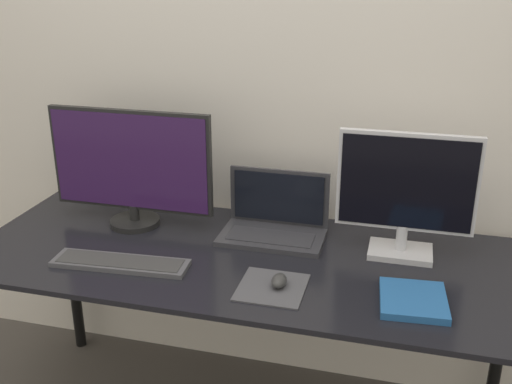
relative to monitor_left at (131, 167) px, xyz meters
name	(u,v)px	position (x,y,z in m)	size (l,w,h in m)	color
wall_back	(278,75)	(0.47, 0.30, 0.30)	(7.00, 0.05, 2.50)	silver
desk	(247,277)	(0.47, -0.14, -0.30)	(1.86, 0.74, 0.73)	black
monitor_left	(131,167)	(0.00, 0.00, 0.00)	(0.60, 0.18, 0.43)	black
monitor_right	(406,192)	(0.96, 0.00, 0.00)	(0.44, 0.14, 0.42)	silver
laptop	(275,220)	(0.52, 0.04, -0.17)	(0.36, 0.22, 0.22)	#333338
keyboard	(120,263)	(0.10, -0.31, -0.22)	(0.45, 0.14, 0.02)	#4C4C51
mousepad	(272,287)	(0.60, -0.32, -0.22)	(0.20, 0.20, 0.00)	#47474C
mouse	(279,281)	(0.62, -0.32, -0.20)	(0.05, 0.07, 0.04)	#333333
book	(413,300)	(1.01, -0.30, -0.21)	(0.20, 0.22, 0.02)	#235B9E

